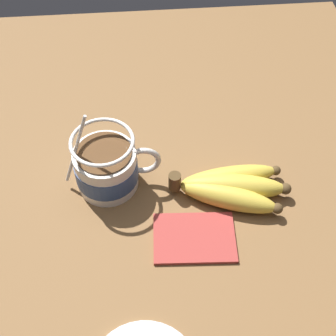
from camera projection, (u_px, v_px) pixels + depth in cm
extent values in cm
cube|color=brown|center=(134.00, 184.00, 78.82)|extent=(98.09, 98.09, 3.12)
cylinder|color=white|center=(106.00, 169.00, 74.17)|extent=(9.84, 9.84, 7.43)
cylinder|color=navy|center=(106.00, 169.00, 74.30)|extent=(10.04, 10.04, 3.54)
torus|color=white|center=(143.00, 161.00, 73.43)|extent=(5.76, 0.90, 5.76)
cylinder|color=brown|center=(104.00, 153.00, 71.20)|extent=(8.64, 8.64, 0.40)
torus|color=white|center=(102.00, 142.00, 69.18)|extent=(9.84, 9.84, 0.60)
cylinder|color=silver|center=(75.00, 150.00, 70.18)|extent=(5.29, 0.50, 14.28)
ellipsoid|color=silver|center=(97.00, 178.00, 75.80)|extent=(3.00, 2.00, 0.80)
cylinder|color=#4C381E|center=(175.00, 181.00, 73.76)|extent=(2.00, 2.00, 3.00)
ellipsoid|color=gold|center=(228.00, 197.00, 72.92)|extent=(15.71, 9.08, 3.83)
sphere|color=#4C381E|center=(277.00, 208.00, 71.57)|extent=(1.72, 1.72, 1.72)
ellipsoid|color=gold|center=(233.00, 187.00, 74.03)|extent=(16.95, 6.30, 4.09)
sphere|color=#4C381E|center=(286.00, 189.00, 73.76)|extent=(1.84, 1.84, 1.84)
ellipsoid|color=gold|center=(229.00, 177.00, 75.53)|extent=(16.12, 5.03, 3.56)
sphere|color=#4C381E|center=(276.00, 170.00, 76.41)|extent=(1.60, 1.60, 1.60)
cube|color=#A33833|center=(194.00, 238.00, 70.20)|extent=(12.75, 9.29, 0.60)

